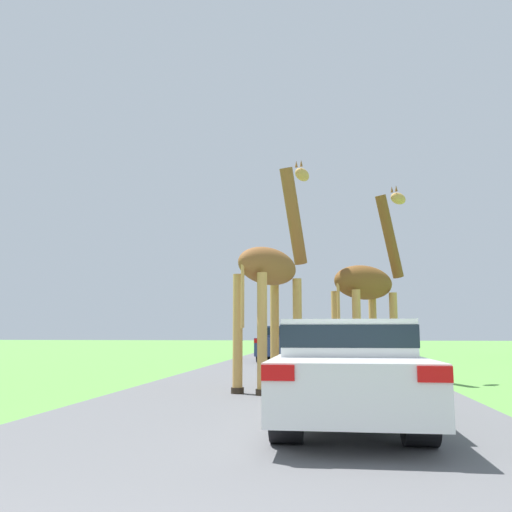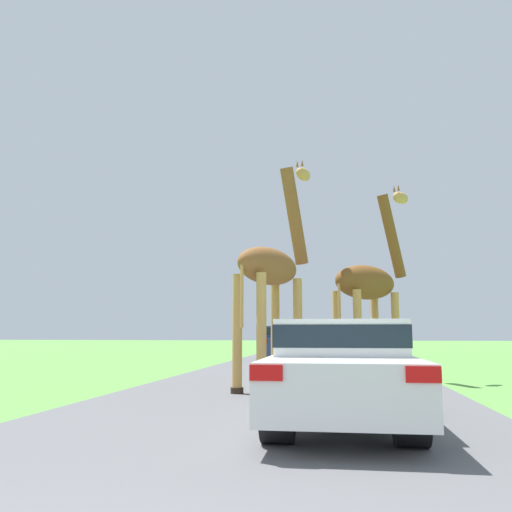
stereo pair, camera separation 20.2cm
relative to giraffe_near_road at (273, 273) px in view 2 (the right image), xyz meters
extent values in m
cube|color=#5B5B5E|center=(0.28, 20.04, -2.41)|extent=(6.70, 120.00, 0.00)
cylinder|color=tan|center=(-0.02, 0.62, -1.25)|extent=(0.19, 0.19, 2.32)
cylinder|color=#2D2319|center=(-0.02, 0.62, -2.36)|extent=(0.25, 0.25, 0.12)
cylinder|color=tan|center=(0.49, 0.38, -1.25)|extent=(0.19, 0.19, 2.32)
cylinder|color=#2D2319|center=(0.49, 0.38, -2.36)|extent=(0.25, 0.25, 0.12)
cylinder|color=tan|center=(-0.63, -0.68, -1.25)|extent=(0.19, 0.19, 2.32)
cylinder|color=#2D2319|center=(-0.63, -0.68, -2.36)|extent=(0.25, 0.25, 0.12)
cylinder|color=tan|center=(-0.12, -0.92, -1.25)|extent=(0.19, 0.19, 2.32)
cylinder|color=#2D2319|center=(-0.12, -0.92, -2.36)|extent=(0.25, 0.25, 0.12)
ellipsoid|color=brown|center=(-0.07, -0.15, 0.12)|extent=(1.47, 2.14, 0.78)
cylinder|color=brown|center=(0.40, 0.86, 1.39)|extent=(0.68, 1.00, 2.20)
ellipsoid|color=tan|center=(0.59, 1.27, 2.49)|extent=(0.46, 0.61, 0.30)
cylinder|color=tan|center=(-0.48, -1.03, -0.52)|extent=(0.07, 0.07, 1.28)
cone|color=brown|center=(0.46, 1.14, 2.72)|extent=(0.07, 0.07, 0.16)
cone|color=brown|center=(0.58, 1.09, 2.72)|extent=(0.07, 0.07, 0.16)
cylinder|color=tan|center=(2.23, 2.27, -1.36)|extent=(0.19, 0.19, 2.11)
cylinder|color=#2D2319|center=(2.23, 2.27, -2.36)|extent=(0.24, 0.24, 0.11)
cylinder|color=tan|center=(2.68, 1.87, -1.36)|extent=(0.19, 0.19, 2.11)
cylinder|color=#2D2319|center=(2.68, 1.87, -2.36)|extent=(0.24, 0.24, 0.11)
cylinder|color=tan|center=(1.32, 1.26, -1.36)|extent=(0.19, 0.19, 2.11)
cylinder|color=#2D2319|center=(1.32, 1.26, -2.36)|extent=(0.24, 0.24, 0.11)
cylinder|color=tan|center=(1.77, 0.85, -1.36)|extent=(0.19, 0.19, 2.11)
cylinder|color=#2D2319|center=(1.77, 0.85, -2.36)|extent=(0.24, 0.24, 0.11)
ellipsoid|color=brown|center=(2.00, 1.56, -0.08)|extent=(1.84, 1.93, 0.80)
cylinder|color=brown|center=(2.71, 2.35, 1.13)|extent=(0.80, 0.85, 2.08)
ellipsoid|color=tan|center=(3.00, 2.67, 2.18)|extent=(0.55, 0.58, 0.30)
cylinder|color=tan|center=(1.38, 0.87, -0.66)|extent=(0.07, 0.07, 1.16)
cone|color=brown|center=(2.84, 2.59, 2.41)|extent=(0.07, 0.07, 0.16)
cone|color=brown|center=(2.94, 2.50, 2.41)|extent=(0.07, 0.07, 0.16)
cube|color=silver|center=(1.34, -3.99, -1.83)|extent=(1.73, 4.32, 0.61)
cube|color=silver|center=(1.34, -3.99, -1.31)|extent=(1.56, 1.94, 0.44)
cube|color=#19232D|center=(1.34, -3.99, -1.28)|extent=(1.57, 1.96, 0.26)
cube|color=red|center=(0.63, -6.16, -1.61)|extent=(0.31, 0.03, 0.15)
cube|color=red|center=(2.05, -6.16, -1.61)|extent=(0.31, 0.03, 0.15)
cylinder|color=black|center=(0.65, -2.69, -2.09)|extent=(0.35, 0.65, 0.65)
cylinder|color=black|center=(2.03, -2.69, -2.09)|extent=(0.35, 0.65, 0.65)
cylinder|color=black|center=(0.65, -5.28, -2.09)|extent=(0.35, 0.65, 0.65)
cylinder|color=black|center=(2.03, -5.28, -2.09)|extent=(0.35, 0.65, 0.65)
cube|color=navy|center=(-0.68, 11.55, -1.80)|extent=(1.92, 4.09, 0.70)
cube|color=navy|center=(-0.68, 11.55, -1.22)|extent=(1.73, 1.84, 0.47)
cube|color=#19232D|center=(-0.68, 11.55, -1.20)|extent=(1.75, 1.86, 0.28)
cube|color=red|center=(-1.47, 9.49, -1.55)|extent=(0.35, 0.03, 0.17)
cube|color=red|center=(0.11, 9.49, -1.55)|extent=(0.35, 0.03, 0.17)
cylinder|color=black|center=(-1.45, 12.77, -2.10)|extent=(0.38, 0.62, 0.62)
cylinder|color=black|center=(0.09, 12.77, -2.10)|extent=(0.38, 0.62, 0.62)
cylinder|color=black|center=(-1.45, 10.32, -2.10)|extent=(0.38, 0.62, 0.62)
cylinder|color=black|center=(0.09, 10.32, -2.10)|extent=(0.38, 0.62, 0.62)
cube|color=maroon|center=(2.05, 16.59, -1.91)|extent=(1.96, 4.39, 0.51)
cube|color=maroon|center=(2.05, 16.59, -1.40)|extent=(1.76, 1.98, 0.52)
cube|color=#19232D|center=(2.05, 16.59, -1.37)|extent=(1.78, 1.99, 0.31)
cube|color=red|center=(1.25, 14.38, -1.73)|extent=(0.35, 0.03, 0.12)
cube|color=red|center=(2.85, 14.38, -1.73)|extent=(0.35, 0.03, 0.12)
cylinder|color=black|center=(1.27, 17.91, -2.13)|extent=(0.39, 0.57, 0.57)
cylinder|color=black|center=(2.83, 17.91, -2.13)|extent=(0.39, 0.57, 0.57)
cylinder|color=black|center=(1.27, 15.27, -2.13)|extent=(0.39, 0.57, 0.57)
cylinder|color=black|center=(2.83, 15.27, -2.13)|extent=(0.39, 0.57, 0.57)
camera|label=1|loc=(1.08, -11.28, -1.24)|focal=38.00mm
camera|label=2|loc=(1.28, -11.25, -1.24)|focal=38.00mm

